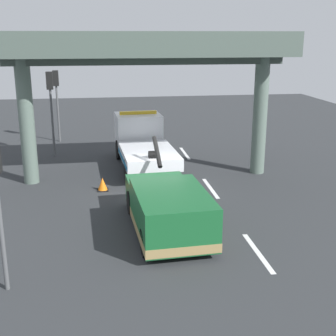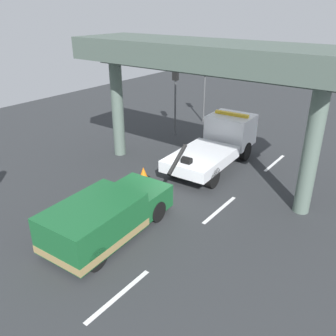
# 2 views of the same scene
# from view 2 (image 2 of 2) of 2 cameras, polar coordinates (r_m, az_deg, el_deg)

# --- Properties ---
(ground_plane) EXTENTS (60.00, 40.00, 0.10)m
(ground_plane) POSITION_cam_2_polar(r_m,az_deg,el_deg) (16.12, 0.73, -4.16)
(ground_plane) COLOR #2D3033
(lane_stripe_west) EXTENTS (2.60, 0.16, 0.01)m
(lane_stripe_west) POSITION_cam_2_polar(r_m,az_deg,el_deg) (11.12, -7.95, -19.71)
(lane_stripe_west) COLOR silver
(lane_stripe_west) RESTS_ON ground
(lane_stripe_mid) EXTENTS (2.60, 0.16, 0.01)m
(lane_stripe_mid) POSITION_cam_2_polar(r_m,az_deg,el_deg) (14.98, 8.35, -6.66)
(lane_stripe_mid) COLOR silver
(lane_stripe_mid) RESTS_ON ground
(lane_stripe_east) EXTENTS (2.60, 0.16, 0.01)m
(lane_stripe_east) POSITION_cam_2_polar(r_m,az_deg,el_deg) (19.93, 16.83, 0.79)
(lane_stripe_east) COLOR silver
(lane_stripe_east) RESTS_ON ground
(tow_truck_white) EXTENTS (7.31, 2.70, 2.46)m
(tow_truck_white) POSITION_cam_2_polar(r_m,az_deg,el_deg) (18.87, 8.23, 4.21)
(tow_truck_white) COLOR white
(tow_truck_white) RESTS_ON ground
(towed_van_green) EXTENTS (5.31, 2.46, 1.58)m
(towed_van_green) POSITION_cam_2_polar(r_m,az_deg,el_deg) (13.07, -10.10, -7.91)
(towed_van_green) COLOR #195B2D
(towed_van_green) RESTS_ON ground
(overpass_structure) EXTENTS (3.60, 12.32, 6.39)m
(overpass_structure) POSITION_cam_2_polar(r_m,az_deg,el_deg) (15.87, 5.20, 16.82)
(overpass_structure) COLOR #596B60
(overpass_structure) RESTS_ON ground
(traffic_light_far) EXTENTS (0.39, 0.32, 4.44)m
(traffic_light_far) POSITION_cam_2_polar(r_m,az_deg,el_deg) (22.53, 1.23, 13.22)
(traffic_light_far) COLOR #515456
(traffic_light_far) RESTS_ON ground
(traffic_light_mid) EXTENTS (0.39, 0.32, 4.25)m
(traffic_light_mid) POSITION_cam_2_polar(r_m,az_deg,el_deg) (25.42, 6.00, 14.13)
(traffic_light_mid) COLOR #515456
(traffic_light_mid) RESTS_ON ground
(traffic_cone_orange) EXTENTS (0.46, 0.46, 0.55)m
(traffic_cone_orange) POSITION_cam_2_polar(r_m,az_deg,el_deg) (17.42, -3.98, -0.74)
(traffic_cone_orange) COLOR orange
(traffic_cone_orange) RESTS_ON ground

